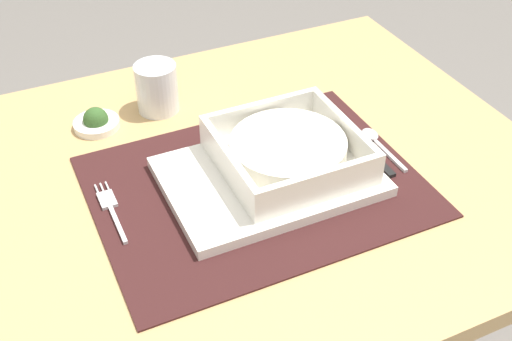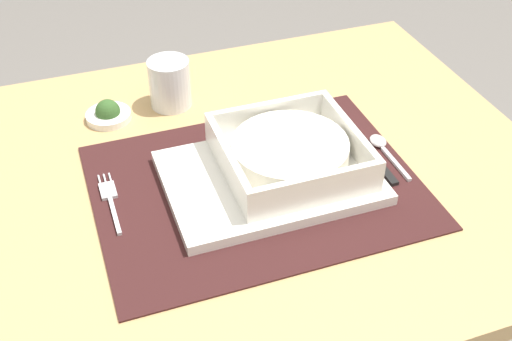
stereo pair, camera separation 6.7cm
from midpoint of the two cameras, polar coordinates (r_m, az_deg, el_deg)
dining_table at (r=1.04m, az=2.17°, el=-4.56°), size 0.86×0.74×0.72m
placemat at (r=0.93m, az=2.05°, el=-1.43°), size 0.46×0.35×0.00m
serving_plate at (r=0.93m, az=2.97°, el=-0.71°), size 0.30×0.21×0.02m
porridge_bowl at (r=0.93m, az=5.06°, el=1.46°), size 0.20×0.20×0.05m
fork at (r=0.92m, az=-10.72°, el=-2.44°), size 0.02×0.13×0.00m
spoon at (r=1.02m, az=12.84°, el=2.10°), size 0.02×0.11×0.01m
butter_knife at (r=0.99m, az=12.39°, el=0.81°), size 0.01×0.14×0.01m
drinking_glass at (r=1.09m, az=-5.84°, el=7.46°), size 0.07×0.07×0.08m
condiment_saucer at (r=1.08m, az=-11.16°, el=4.88°), size 0.07×0.07×0.04m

